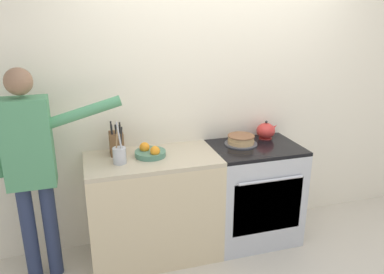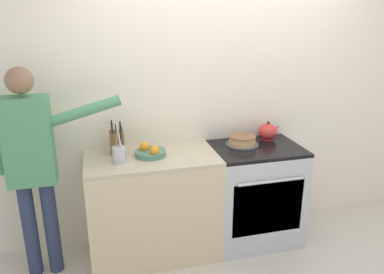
{
  "view_description": "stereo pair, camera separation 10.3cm",
  "coord_description": "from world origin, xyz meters",
  "px_view_note": "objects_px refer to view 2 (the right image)",
  "views": [
    {
      "loc": [
        -1.15,
        -2.5,
        2.02
      ],
      "look_at": [
        -0.32,
        0.26,
        1.06
      ],
      "focal_mm": 35.0,
      "sensor_mm": 36.0,
      "label": 1
    },
    {
      "loc": [
        -1.05,
        -2.53,
        2.02
      ],
      "look_at": [
        -0.32,
        0.26,
        1.06
      ],
      "focal_mm": 35.0,
      "sensor_mm": 36.0,
      "label": 2
    }
  ],
  "objects_px": {
    "tea_kettle": "(268,132)",
    "utensil_crock": "(119,153)",
    "stove_range": "(254,194)",
    "fruit_bowl": "(150,152)",
    "knife_block": "(117,142)",
    "layer_cake": "(242,141)",
    "person_baker": "(32,158)"
  },
  "relations": [
    {
      "from": "tea_kettle",
      "to": "utensil_crock",
      "type": "height_order",
      "value": "utensil_crock"
    },
    {
      "from": "stove_range",
      "to": "fruit_bowl",
      "type": "height_order",
      "value": "fruit_bowl"
    },
    {
      "from": "stove_range",
      "to": "knife_block",
      "type": "height_order",
      "value": "knife_block"
    },
    {
      "from": "tea_kettle",
      "to": "fruit_bowl",
      "type": "relative_size",
      "value": 0.83
    },
    {
      "from": "layer_cake",
      "to": "knife_block",
      "type": "xyz_separation_m",
      "value": [
        -1.08,
        0.07,
        0.06
      ]
    },
    {
      "from": "tea_kettle",
      "to": "stove_range",
      "type": "bearing_deg",
      "value": -136.52
    },
    {
      "from": "tea_kettle",
      "to": "fruit_bowl",
      "type": "xyz_separation_m",
      "value": [
        -1.12,
        -0.15,
        -0.04
      ]
    },
    {
      "from": "knife_block",
      "to": "stove_range",
      "type": "bearing_deg",
      "value": -7.21
    },
    {
      "from": "person_baker",
      "to": "stove_range",
      "type": "bearing_deg",
      "value": 2.43
    },
    {
      "from": "tea_kettle",
      "to": "utensil_crock",
      "type": "distance_m",
      "value": 1.39
    },
    {
      "from": "stove_range",
      "to": "knife_block",
      "type": "relative_size",
      "value": 3.21
    },
    {
      "from": "knife_block",
      "to": "person_baker",
      "type": "height_order",
      "value": "person_baker"
    },
    {
      "from": "tea_kettle",
      "to": "fruit_bowl",
      "type": "bearing_deg",
      "value": -172.57
    },
    {
      "from": "layer_cake",
      "to": "tea_kettle",
      "type": "height_order",
      "value": "tea_kettle"
    },
    {
      "from": "layer_cake",
      "to": "fruit_bowl",
      "type": "distance_m",
      "value": 0.83
    },
    {
      "from": "knife_block",
      "to": "fruit_bowl",
      "type": "height_order",
      "value": "knife_block"
    },
    {
      "from": "person_baker",
      "to": "utensil_crock",
      "type": "bearing_deg",
      "value": -0.54
    },
    {
      "from": "fruit_bowl",
      "to": "tea_kettle",
      "type": "bearing_deg",
      "value": 7.43
    },
    {
      "from": "tea_kettle",
      "to": "person_baker",
      "type": "distance_m",
      "value": 2.01
    },
    {
      "from": "stove_range",
      "to": "layer_cake",
      "type": "xyz_separation_m",
      "value": [
        -0.11,
        0.08,
        0.49
      ]
    },
    {
      "from": "layer_cake",
      "to": "fruit_bowl",
      "type": "height_order",
      "value": "fruit_bowl"
    },
    {
      "from": "knife_block",
      "to": "utensil_crock",
      "type": "bearing_deg",
      "value": -89.5
    },
    {
      "from": "tea_kettle",
      "to": "person_baker",
      "type": "height_order",
      "value": "person_baker"
    },
    {
      "from": "stove_range",
      "to": "layer_cake",
      "type": "bearing_deg",
      "value": 141.68
    },
    {
      "from": "fruit_bowl",
      "to": "person_baker",
      "type": "height_order",
      "value": "person_baker"
    },
    {
      "from": "tea_kettle",
      "to": "person_baker",
      "type": "relative_size",
      "value": 0.13
    },
    {
      "from": "stove_range",
      "to": "tea_kettle",
      "type": "bearing_deg",
      "value": 43.48
    },
    {
      "from": "tea_kettle",
      "to": "fruit_bowl",
      "type": "distance_m",
      "value": 1.13
    },
    {
      "from": "fruit_bowl",
      "to": "person_baker",
      "type": "relative_size",
      "value": 0.15
    },
    {
      "from": "tea_kettle",
      "to": "utensil_crock",
      "type": "xyz_separation_m",
      "value": [
        -1.37,
        -0.22,
        0.0
      ]
    },
    {
      "from": "layer_cake",
      "to": "tea_kettle",
      "type": "xyz_separation_m",
      "value": [
        0.29,
        0.09,
        0.03
      ]
    },
    {
      "from": "utensil_crock",
      "to": "person_baker",
      "type": "xyz_separation_m",
      "value": [
        -0.63,
        0.02,
        0.02
      ]
    }
  ]
}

